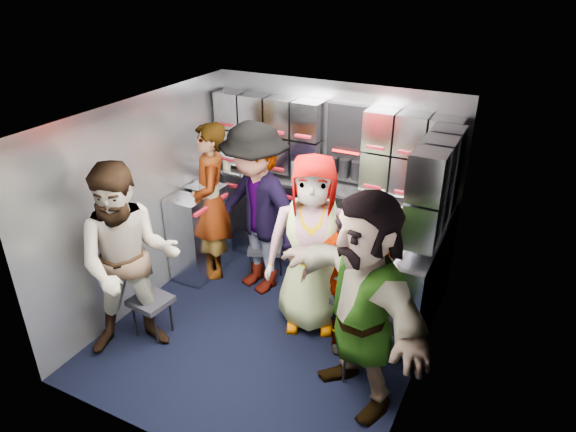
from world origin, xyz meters
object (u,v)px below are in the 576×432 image
at_px(attendant_arc_c, 312,245).
at_px(attendant_standing, 211,202).
at_px(attendant_arc_e, 362,303).
at_px(attendant_arc_b, 256,210).
at_px(attendant_arc_a, 129,262).
at_px(jump_seat_near_right, 365,344).
at_px(jump_seat_mid_right, 355,299).
at_px(jump_seat_near_left, 151,303).
at_px(jump_seat_center, 319,279).
at_px(attendant_arc_d, 350,277).
at_px(jump_seat_mid_left, 266,249).

bearing_deg(attendant_arc_c, attendant_standing, 144.79).
bearing_deg(attendant_standing, attendant_arc_e, 27.77).
bearing_deg(attendant_arc_b, attendant_standing, -165.35).
relative_size(attendant_arc_a, attendant_arc_e, 0.99).
bearing_deg(attendant_arc_e, attendant_standing, -172.58).
height_order(jump_seat_near_right, attendant_standing, attendant_standing).
height_order(jump_seat_mid_right, attendant_arc_a, attendant_arc_a).
bearing_deg(attendant_arc_a, jump_seat_near_right, -24.58).
distance_m(jump_seat_near_left, attendant_standing, 1.30).
distance_m(jump_seat_near_left, jump_seat_near_right, 2.01).
xyz_separation_m(jump_seat_near_right, attendant_arc_b, (-1.49, 0.81, 0.55)).
bearing_deg(attendant_arc_c, jump_seat_center, 69.48).
bearing_deg(jump_seat_near_right, attendant_arc_c, 145.28).
height_order(jump_seat_center, jump_seat_near_right, jump_seat_center).
bearing_deg(attendant_arc_a, attendant_arc_e, -29.55).
xyz_separation_m(jump_seat_near_right, attendant_arc_d, (-0.29, 0.35, 0.36)).
bearing_deg(jump_seat_mid_left, jump_seat_near_left, -110.12).
height_order(jump_seat_center, attendant_arc_a, attendant_arc_a).
bearing_deg(jump_seat_mid_left, attendant_arc_e, -38.11).
distance_m(jump_seat_near_left, jump_seat_mid_right, 1.90).
height_order(jump_seat_mid_left, attendant_standing, attendant_standing).
bearing_deg(jump_seat_mid_left, jump_seat_mid_right, -20.79).
relative_size(attendant_arc_a, attendant_arc_b, 0.97).
height_order(jump_seat_near_left, attendant_arc_e, attendant_arc_e).
bearing_deg(jump_seat_near_right, attendant_standing, 157.63).
height_order(jump_seat_near_left, attendant_arc_b, attendant_arc_b).
height_order(jump_seat_near_left, jump_seat_mid_left, jump_seat_mid_left).
distance_m(jump_seat_mid_right, attendant_arc_b, 1.35).
distance_m(attendant_arc_a, attendant_arc_b, 1.41).
bearing_deg(attendant_arc_b, jump_seat_near_right, -9.61).
xyz_separation_m(jump_seat_mid_left, attendant_arc_a, (-0.49, -1.51, 0.53)).
relative_size(jump_seat_near_right, attendant_standing, 0.24).
xyz_separation_m(attendant_arc_b, attendant_arc_c, (0.77, -0.31, -0.05)).
bearing_deg(attendant_arc_d, attendant_arc_a, 178.03).
distance_m(jump_seat_mid_left, attendant_standing, 0.78).
bearing_deg(jump_seat_center, attendant_arc_c, -90.00).
bearing_deg(attendant_standing, jump_seat_center, 46.86).
bearing_deg(jump_seat_near_right, attendant_arc_a, -165.44).
bearing_deg(attendant_arc_d, jump_seat_center, 114.09).
bearing_deg(jump_seat_mid_right, attendant_arc_d, -90.00).
distance_m(jump_seat_near_left, attendant_arc_a, 0.57).
bearing_deg(jump_seat_near_left, jump_seat_center, 38.84).
bearing_deg(jump_seat_mid_right, attendant_arc_b, 167.00).
height_order(attendant_arc_a, attendant_arc_e, attendant_arc_e).
xyz_separation_m(attendant_arc_c, attendant_arc_e, (0.72, -0.68, 0.04)).
bearing_deg(jump_seat_mid_left, attendant_arc_d, -27.86).
bearing_deg(jump_seat_center, attendant_arc_d, -36.85).
distance_m(jump_seat_center, attendant_arc_e, 1.23).
bearing_deg(attendant_arc_b, jump_seat_mid_right, 5.91).
height_order(jump_seat_mid_right, attendant_standing, attendant_standing).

